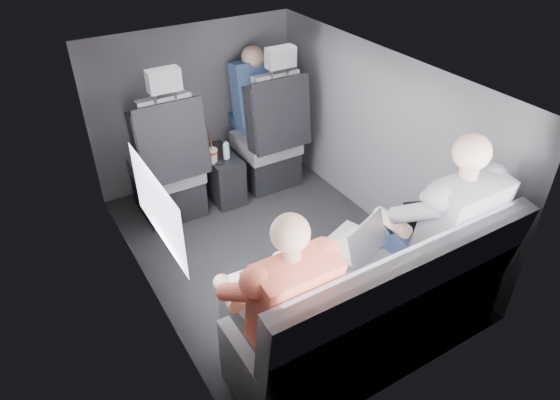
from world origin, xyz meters
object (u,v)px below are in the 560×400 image
rear_bench (373,316)px  laptop_white (262,281)px  front_seat_left (169,171)px  passenger_rear_left (278,303)px  center_console (221,176)px  soda_cup (212,155)px  laptop_silver (355,242)px  laptop_black (415,220)px  passenger_front_right (254,95)px  front_seat_right (270,143)px  passenger_rear_right (437,228)px  water_bottle (226,151)px

rear_bench → laptop_white: rear_bench is taller
front_seat_left → passenger_rear_left: size_ratio=1.06×
center_console → soda_cup: 0.30m
soda_cup → laptop_silver: bearing=-84.8°
laptop_silver → passenger_rear_left: (-0.60, -0.16, -0.01)m
front_seat_left → rear_bench: 1.96m
laptop_white → laptop_black: bearing=-0.7°
laptop_silver → laptop_black: size_ratio=1.09×
soda_cup → passenger_front_right: bearing=29.2°
front_seat_left → center_console: bearing=5.1°
laptop_white → passenger_front_right: size_ratio=0.43×
laptop_black → passenger_front_right: bearing=90.9°
front_seat_right → center_console: (-0.45, 0.04, -0.20)m
rear_bench → soda_cup: bearing=93.1°
passenger_rear_left → passenger_rear_right: bearing=-0.1°
front_seat_left → passenger_front_right: (0.90, 0.26, 0.34)m
rear_bench → water_bottle: 1.86m
front_seat_right → soda_cup: bearing=-174.8°
center_console → passenger_rear_left: passenger_rear_left is taller
passenger_front_right → rear_bench: bearing=-101.8°
front_seat_left → laptop_black: size_ratio=3.37×
laptop_silver → center_console: bearing=91.5°
laptop_white → passenger_rear_right: bearing=-8.5°
rear_bench → passenger_front_right: size_ratio=2.20×
laptop_silver → passenger_rear_left: 0.62m
passenger_rear_right → laptop_white: bearing=171.5°
laptop_black → center_console: bearing=105.8°
water_bottle → passenger_rear_right: passenger_rear_right is taller
water_bottle → laptop_silver: laptop_silver is taller
laptop_white → passenger_front_right: 2.16m
center_console → laptop_black: laptop_black is taller
laptop_white → front_seat_left: bearing=86.5°
water_bottle → passenger_front_right: 0.59m
soda_cup → passenger_rear_left: 1.82m
rear_bench → passenger_rear_left: (-0.55, 0.10, 0.31)m
rear_bench → water_bottle: (0.02, 1.85, 0.16)m
front_seat_right → center_console: 0.49m
soda_cup → passenger_rear_right: bearing=-71.0°
soda_cup → laptop_white: bearing=-105.8°
laptop_silver → passenger_front_right: size_ratio=0.56×
front_seat_right → rear_bench: 1.96m
soda_cup → laptop_silver: (0.15, -1.59, 0.17)m
center_console → water_bottle: 0.28m
passenger_rear_left → laptop_black: bearing=8.0°
soda_cup → water_bottle: size_ratio=1.75×
laptop_silver → rear_bench: bearing=-99.9°
rear_bench → laptop_black: size_ratio=4.26×
laptop_black → front_seat_right: bearing=91.1°
front_seat_right → laptop_silver: (-0.40, -1.65, 0.23)m
laptop_white → passenger_rear_left: 0.16m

